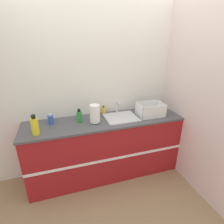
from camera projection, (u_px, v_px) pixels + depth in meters
ground_plane at (111, 184)px, 2.57m from camera, size 12.00×12.00×0.00m
wall_back at (99, 88)px, 2.60m from camera, size 4.62×0.06×2.60m
wall_right at (177, 88)px, 2.65m from camera, size 0.06×2.56×2.60m
counter_cabinet at (105, 147)px, 2.65m from camera, size 2.25×0.59×0.92m
sink at (121, 117)px, 2.53m from camera, size 0.46×0.40×0.21m
paper_towel_roll at (95, 114)px, 2.34m from camera, size 0.14×0.14×0.25m
dish_rack at (150, 111)px, 2.60m from camera, size 0.38×0.27×0.19m
bottle_green at (79, 116)px, 2.38m from camera, size 0.07×0.07×0.19m
bottle_blue at (51, 119)px, 2.33m from camera, size 0.07×0.07×0.15m
bottle_yellow at (35, 126)px, 2.05m from camera, size 0.09×0.09×0.25m
soap_dispenser at (103, 110)px, 2.66m from camera, size 0.06×0.06×0.12m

